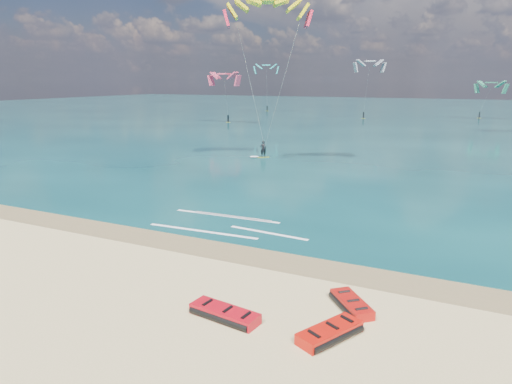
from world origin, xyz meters
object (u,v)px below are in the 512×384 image
kitesurfer_main (265,76)px  packed_kite_left (225,318)px  packed_kite_right (329,338)px  packed_kite_mid (351,308)px

kitesurfer_main → packed_kite_left: bearing=-109.4°
packed_kite_left → packed_kite_right: packed_kite_right is taller
packed_kite_left → packed_kite_mid: packed_kite_left is taller
kitesurfer_main → packed_kite_mid: bearing=-100.7°
packed_kite_mid → packed_kite_right: packed_kite_right is taller
packed_kite_left → packed_kite_right: (3.74, 0.36, 0.00)m
packed_kite_mid → packed_kite_right: bearing=-44.9°
packed_kite_left → packed_kite_right: bearing=13.2°
packed_kite_mid → packed_kite_right: (-0.17, -2.27, 0.00)m
packed_kite_mid → kitesurfer_main: bearing=169.6°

